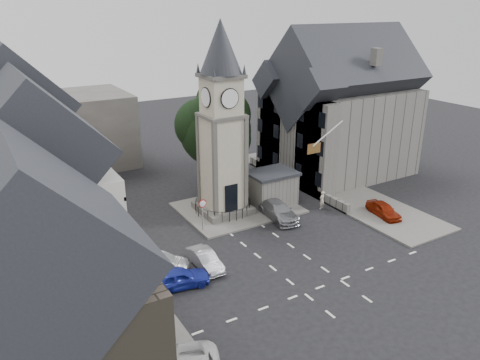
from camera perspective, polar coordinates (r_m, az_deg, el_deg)
ground at (r=35.34m, az=4.21°, el=-8.57°), size 120.00×120.00×0.00m
pavement_west at (r=35.97m, az=-18.46°, el=-9.00°), size 6.00×30.00×0.14m
pavement_east at (r=47.81m, az=10.63°, el=-0.74°), size 6.00×26.00×0.14m
central_island at (r=42.05m, az=-0.30°, el=-3.40°), size 10.00×8.00×0.16m
road_markings at (r=31.66m, az=10.00°, el=-12.65°), size 20.00×8.00×0.01m
clock_tower at (r=38.74m, az=-2.25°, el=7.05°), size 4.86×4.86×16.25m
stone_shelter at (r=42.73m, az=3.86°, el=-0.91°), size 4.30×3.30×3.08m
town_tree at (r=44.22m, az=-3.05°, el=7.23°), size 7.20×7.20×10.80m
warning_sign_post at (r=37.17m, az=-4.57°, el=-3.54°), size 0.70×0.19×2.85m
terrace_pink at (r=42.57m, az=-26.46°, el=3.99°), size 8.10×7.60×12.80m
terrace_cream at (r=34.90m, az=-25.19°, el=0.87°), size 8.10×7.60×12.80m
terrace_tudor at (r=27.57m, az=-23.09°, el=-4.72°), size 8.10×7.60×12.00m
building_sw_stone at (r=20.07m, az=-23.01°, el=-17.56°), size 8.60×7.60×10.40m
backdrop_west at (r=55.08m, az=-23.67°, el=5.02°), size 20.00×10.00×8.00m
east_building at (r=50.46m, az=11.98°, el=7.67°), size 14.40×11.40×12.60m
east_boundary_wall at (r=47.43m, az=6.52°, el=-0.19°), size 0.40×16.00×0.90m
flagpole at (r=40.29m, az=10.65°, el=5.60°), size 3.68×0.10×2.74m
car_west_blue at (r=31.03m, az=-7.43°, el=-11.78°), size 4.14×2.16×1.34m
car_west_silver at (r=32.93m, az=-9.64°, el=-9.94°), size 3.84×3.28×1.25m
car_west_grey at (r=37.73m, az=-16.71°, el=-6.34°), size 5.07×4.58×1.31m
car_island_silver at (r=32.97m, az=-4.28°, el=-9.66°), size 1.34×3.73×1.22m
car_island_east at (r=40.10m, az=4.68°, el=-3.74°), size 2.41×5.04×1.42m
car_east_red at (r=42.17m, az=17.10°, el=-3.49°), size 2.06×3.86×1.25m
pedestrian at (r=42.40m, az=9.96°, el=-2.42°), size 0.69×0.54×1.66m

